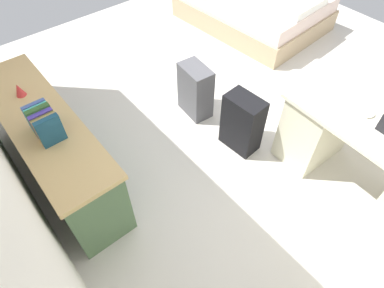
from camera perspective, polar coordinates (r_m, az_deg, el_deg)
The scene contains 9 objects.
ground_plane at distance 3.72m, azimuth 8.24°, elevation 6.30°, with size 5.85×5.85×0.00m, color beige.
desk at distance 3.05m, azimuth 27.85°, elevation -1.98°, with size 1.47×0.72×0.75m.
credenza at distance 3.03m, azimuth -22.89°, elevation -0.62°, with size 1.80×0.48×0.73m.
bed at distance 5.14m, azimuth 10.67°, elevation 22.37°, with size 1.99×1.53×0.58m.
suitcase_black at distance 3.13m, azimuth 8.68°, elevation 3.59°, with size 0.36×0.22×0.59m, color black.
suitcase_spare_grey at distance 3.45m, azimuth 0.60°, elevation 9.22°, with size 0.36×0.22×0.57m, color #4C4C51.
computer_mouse at distance 2.84m, azimuth 28.50°, elevation 4.53°, with size 0.06×0.10×0.03m, color white.
book_row at distance 2.56m, azimuth -24.16°, elevation 3.30°, with size 0.28×0.17×0.23m.
figurine_small at distance 3.02m, azimuth -27.79°, elevation 8.29°, with size 0.08×0.08×0.11m, color red.
Camera 1 is at (-1.75, 2.12, 2.50)m, focal length 30.78 mm.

